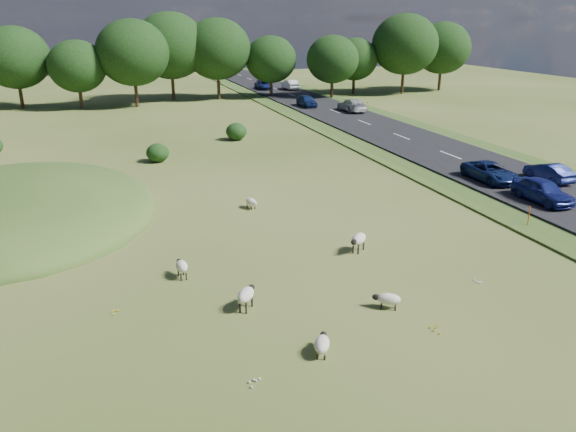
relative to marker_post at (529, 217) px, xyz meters
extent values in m
plane|color=#3B591B|center=(-14.71, 19.18, -0.60)|extent=(160.00, 160.00, 0.00)
ellipsoid|color=#33561E|center=(-26.71, 11.18, -0.60)|extent=(16.00, 20.00, 4.00)
cube|color=black|center=(5.29, 29.18, -0.47)|extent=(8.00, 150.00, 0.25)
cylinder|color=black|center=(-30.65, 55.42, 1.20)|extent=(0.44, 0.44, 3.61)
ellipsoid|color=black|center=(-30.65, 55.42, 5.61)|extent=(8.41, 8.41, 7.57)
cylinder|color=black|center=(-23.53, 52.61, 0.91)|extent=(0.44, 0.44, 3.02)
ellipsoid|color=black|center=(-23.53, 52.61, 4.60)|extent=(7.04, 7.04, 6.34)
cylinder|color=black|center=(-16.80, 52.16, 1.35)|extent=(0.44, 0.44, 3.90)
ellipsoid|color=black|center=(-16.80, 52.16, 6.11)|extent=(9.09, 9.09, 8.18)
cylinder|color=black|center=(-11.47, 57.08, 1.51)|extent=(0.44, 0.44, 4.22)
ellipsoid|color=black|center=(-11.47, 57.08, 6.67)|extent=(9.85, 9.85, 8.86)
cylinder|color=black|center=(-5.26, 56.12, 1.37)|extent=(0.44, 0.44, 3.94)
ellipsoid|color=black|center=(-5.26, 56.12, 6.19)|extent=(9.20, 9.20, 8.28)
cylinder|color=black|center=(2.15, 55.18, 0.94)|extent=(0.44, 0.44, 3.09)
ellipsoid|color=black|center=(2.15, 55.18, 4.72)|extent=(7.20, 7.20, 6.48)
cylinder|color=black|center=(10.05, 51.64, 0.96)|extent=(0.44, 0.44, 3.12)
ellipsoid|color=black|center=(10.05, 51.64, 4.78)|extent=(7.29, 7.29, 6.56)
cylinder|color=black|center=(15.18, 55.43, 0.87)|extent=(0.44, 0.44, 2.93)
ellipsoid|color=black|center=(15.18, 55.43, 4.45)|extent=(6.84, 6.84, 6.16)
cylinder|color=black|center=(22.14, 53.13, 1.48)|extent=(0.44, 0.44, 4.16)
ellipsoid|color=black|center=(22.14, 53.13, 6.57)|extent=(9.71, 9.71, 8.74)
cylinder|color=black|center=(29.83, 55.07, 1.27)|extent=(0.44, 0.44, 3.74)
ellipsoid|color=black|center=(29.83, 55.07, 5.83)|extent=(8.72, 8.72, 7.84)
ellipsoid|color=black|center=(-17.48, 21.42, 0.13)|extent=(1.79, 1.79, 1.47)
ellipsoid|color=black|center=(-9.59, 27.71, 0.20)|extent=(1.94, 1.94, 1.59)
cylinder|color=#D8590C|center=(0.00, 0.00, 0.00)|extent=(0.06, 0.06, 1.20)
ellipsoid|color=beige|center=(-13.48, 7.89, -0.20)|extent=(0.70, 1.00, 0.47)
ellipsoid|color=silver|center=(-13.35, 7.41, -0.16)|extent=(0.29, 0.34, 0.23)
cylinder|color=black|center=(-13.30, 7.66, -0.51)|extent=(0.07, 0.07, 0.17)
cylinder|color=black|center=(-13.52, 7.60, -0.51)|extent=(0.07, 0.07, 0.17)
cylinder|color=black|center=(-13.44, 8.17, -0.51)|extent=(0.07, 0.07, 0.17)
cylinder|color=black|center=(-13.66, 8.11, -0.51)|extent=(0.07, 0.07, 0.17)
ellipsoid|color=beige|center=(-18.80, -0.42, -0.03)|extent=(0.55, 0.95, 0.47)
ellipsoid|color=black|center=(-18.84, 0.08, 0.00)|extent=(0.24, 0.31, 0.24)
cylinder|color=black|center=(-18.94, -0.16, -0.43)|extent=(0.07, 0.07, 0.33)
cylinder|color=black|center=(-18.71, -0.14, -0.43)|extent=(0.07, 0.07, 0.33)
cylinder|color=black|center=(-18.90, -0.69, -0.43)|extent=(0.07, 0.07, 0.33)
cylinder|color=black|center=(-18.67, -0.68, -0.43)|extent=(0.07, 0.07, 0.33)
ellipsoid|color=beige|center=(-15.22, -7.91, -0.18)|extent=(0.88, 1.08, 0.49)
ellipsoid|color=black|center=(-14.99, -7.45, -0.14)|extent=(0.35, 0.38, 0.25)
cylinder|color=black|center=(-15.20, -7.61, -0.51)|extent=(0.07, 0.07, 0.18)
cylinder|color=black|center=(-14.99, -7.71, -0.51)|extent=(0.07, 0.07, 0.18)
cylinder|color=black|center=(-15.45, -8.10, -0.51)|extent=(0.07, 0.07, 0.18)
cylinder|color=black|center=(-15.24, -8.21, -0.51)|extent=(0.07, 0.07, 0.18)
ellipsoid|color=beige|center=(-11.54, -5.74, -0.19)|extent=(1.05, 0.90, 0.48)
ellipsoid|color=black|center=(-11.97, -5.48, -0.16)|extent=(0.37, 0.35, 0.24)
cylinder|color=black|center=(-11.84, -5.70, -0.51)|extent=(0.07, 0.07, 0.17)
cylinder|color=black|center=(-11.72, -5.50, -0.51)|extent=(0.07, 0.07, 0.17)
cylinder|color=black|center=(-11.37, -5.98, -0.51)|extent=(0.07, 0.07, 0.17)
cylinder|color=black|center=(-11.25, -5.78, -0.51)|extent=(0.07, 0.07, 0.17)
ellipsoid|color=beige|center=(-16.86, -4.05, 0.04)|extent=(1.06, 1.15, 0.53)
ellipsoid|color=black|center=(-16.52, -3.60, 0.08)|extent=(0.40, 0.42, 0.26)
cylinder|color=black|center=(-16.78, -3.73, -0.41)|extent=(0.08, 0.08, 0.38)
cylinder|color=black|center=(-16.57, -3.89, -0.41)|extent=(0.08, 0.08, 0.38)
cylinder|color=black|center=(-17.14, -4.21, -0.41)|extent=(0.08, 0.08, 0.38)
cylinder|color=black|center=(-16.94, -4.36, -0.41)|extent=(0.08, 0.08, 0.38)
ellipsoid|color=beige|center=(-10.21, -0.16, 0.06)|extent=(1.18, 1.12, 0.55)
ellipsoid|color=black|center=(-10.65, -0.54, 0.10)|extent=(0.43, 0.42, 0.27)
cylinder|color=black|center=(-10.36, -0.47, -0.41)|extent=(0.08, 0.08, 0.39)
cylinder|color=black|center=(-10.54, -0.26, -0.41)|extent=(0.08, 0.08, 0.39)
cylinder|color=black|center=(-9.89, -0.06, -0.41)|extent=(0.08, 0.08, 0.39)
cylinder|color=black|center=(-10.06, 0.14, -0.41)|extent=(0.08, 0.08, 0.39)
imported|color=silver|center=(7.19, 38.61, 0.39)|extent=(2.07, 5.10, 1.48)
imported|color=navy|center=(7.19, 6.47, 0.26)|extent=(1.29, 3.69, 1.21)
imported|color=navy|center=(3.39, 7.76, 0.27)|extent=(2.07, 4.49, 1.25)
imported|color=navy|center=(3.39, 2.82, 0.36)|extent=(1.68, 4.17, 1.42)
imported|color=navy|center=(3.39, 63.22, 0.27)|extent=(2.07, 4.48, 1.25)
imported|color=#929499|center=(7.19, 73.73, 0.40)|extent=(2.11, 5.18, 1.50)
imported|color=navy|center=(3.39, 43.85, 0.36)|extent=(1.68, 4.18, 1.42)
imported|color=white|center=(7.19, 61.54, 0.40)|extent=(1.59, 4.56, 1.50)
camera|label=1|loc=(-21.49, -23.03, 10.15)|focal=35.00mm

